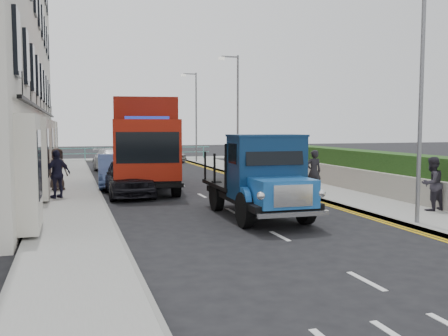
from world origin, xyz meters
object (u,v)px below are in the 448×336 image
bedford_lorry (264,182)px  pedestrian_east_near (314,172)px  parked_car_front (128,177)px  lamp_far (195,112)px  lamp_near (418,87)px  red_lorry (146,141)px  lamp_mid (236,107)px

bedford_lorry → pedestrian_east_near: (3.96, 4.37, -0.18)m
parked_car_front → lamp_far: bearing=67.6°
lamp_near → red_lorry: 12.93m
lamp_mid → red_lorry: size_ratio=0.86×
red_lorry → lamp_near: bearing=-54.7°
lamp_mid → lamp_far: (0.00, 10.00, 0.00)m
red_lorry → pedestrian_east_near: 7.91m
lamp_far → pedestrian_east_near: lamp_far is taller
pedestrian_east_near → red_lorry: bearing=-33.4°
lamp_far → bedford_lorry: bearing=-98.9°
bedford_lorry → pedestrian_east_near: 5.89m
pedestrian_east_near → parked_car_front: bearing=-14.6°
red_lorry → pedestrian_east_near: red_lorry is taller
lamp_near → parked_car_front: bearing=128.2°
pedestrian_east_near → bedford_lorry: bearing=51.6°
lamp_mid → pedestrian_east_near: lamp_mid is taller
lamp_mid → bedford_lorry: lamp_mid is taller
lamp_far → lamp_near: bearing=-90.0°
bedford_lorry → lamp_mid: bearing=75.7°
lamp_far → red_lorry: 15.98m
lamp_mid → bedford_lorry: (-3.73, -13.79, -2.80)m
lamp_mid → lamp_near: bearing=-90.0°
bedford_lorry → pedestrian_east_near: bedford_lorry is taller
lamp_near → lamp_mid: same height
lamp_mid → bedford_lorry: bearing=-105.1°
lamp_near → lamp_mid: size_ratio=1.00×
bedford_lorry → parked_car_front: bearing=117.1°
lamp_far → pedestrian_east_near: (0.22, -19.42, -2.98)m
parked_car_front → pedestrian_east_near: size_ratio=2.56×
lamp_near → bedford_lorry: bearing=149.4°
lamp_near → lamp_mid: (0.00, 16.00, 0.00)m
red_lorry → parked_car_front: size_ratio=1.78×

